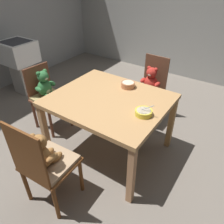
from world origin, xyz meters
The scene contains 8 objects.
ground_plane centered at (0.00, 0.00, -0.02)m, with size 5.20×5.20×0.04m.
dining_table centered at (0.00, 0.00, 0.64)m, with size 1.18×1.00×0.72m.
teddy_chair_near_left centered at (-0.93, -0.05, 0.52)m, with size 0.43×0.41×0.83m.
teddy_chair_near_front centered at (-0.07, -0.85, 0.52)m, with size 0.44×0.42×0.93m.
teddy_chair_far_center centered at (0.07, 0.86, 0.52)m, with size 0.38×0.42×0.88m.
porridge_bowl_terracotta_far_center centered at (0.03, 0.32, 0.75)m, with size 0.15×0.15×0.06m.
porridge_bowl_yellow_near_right centered at (0.43, -0.07, 0.74)m, with size 0.17×0.16×0.13m.
sink_basin centered at (-2.05, 0.39, 0.57)m, with size 0.51×0.47×0.87m.
Camera 1 is at (1.11, -1.58, 1.86)m, focal length 34.89 mm.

